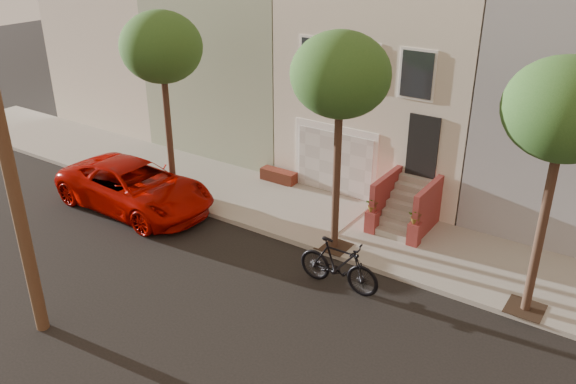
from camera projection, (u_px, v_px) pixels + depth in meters
The scene contains 9 objects.
ground at pixel (224, 304), 15.14m from camera, with size 90.00×90.00×0.00m, color black.
sidewalk at pixel (330, 221), 19.12m from camera, with size 40.00×3.70×0.15m, color #9B998D.
house_row at pixel (412, 76), 22.00m from camera, with size 33.10×11.70×7.00m.
tree_left at pixel (161, 48), 18.65m from camera, with size 2.70×2.57×6.30m.
tree_mid at pixel (340, 76), 15.34m from camera, with size 2.70×2.57×6.30m.
tree_right at pixel (566, 111), 12.54m from camera, with size 2.70×2.57×6.30m.
utility_pole at pixel (576, 299), 6.48m from camera, with size 23.60×1.22×10.00m.
pickup_truck at pixel (135, 187), 19.82m from camera, with size 2.65×5.75×1.60m, color #AB0700.
motorcycle at pixel (339, 265), 15.53m from camera, with size 0.66×2.34×1.40m, color black.
Camera 1 is at (8.39, -9.44, 8.98)m, focal length 36.78 mm.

